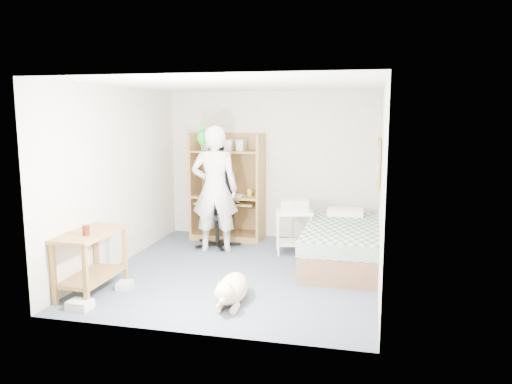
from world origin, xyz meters
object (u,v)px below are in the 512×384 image
person (215,189)px  bed (342,245)px  office_chair (218,220)px  side_desk (91,253)px  computer_hutch (228,191)px  dog (232,289)px  printer_cart (294,225)px

person → bed: bearing=161.5°
office_chair → side_desk: bearing=-119.2°
computer_hutch → bed: size_ratio=0.89×
dog → computer_hutch: bearing=104.1°
bed → person: (-1.97, 0.28, 0.69)m
office_chair → dog: office_chair is taller
computer_hutch → printer_cart: (1.24, -0.69, -0.38)m
printer_cart → computer_hutch: bearing=137.6°
side_desk → person: (0.88, 2.09, 0.48)m
person → printer_cart: (1.21, 0.15, -0.54)m
computer_hutch → bed: computer_hutch is taller
dog → printer_cart: printer_cart is taller
bed → person: person is taller
computer_hutch → bed: (2.00, -1.12, -0.53)m
bed → side_desk: bearing=-147.5°
person → dog: size_ratio=1.91×
dog → side_desk: bearing=179.0°
computer_hutch → printer_cart: computer_hutch is taller
office_chair → person: person is taller
person → dog: bearing=102.1°
dog → printer_cart: (0.37, 2.19, 0.27)m
side_desk → printer_cart: 3.07m
side_desk → person: person is taller
bed → person: size_ratio=1.03×
bed → dog: (-1.12, -1.76, -0.12)m
person → dog: (0.85, -2.04, -0.81)m
office_chair → dog: 2.54m
dog → bed: bearing=54.7°
computer_hutch → office_chair: 0.67m
bed → side_desk: size_ratio=2.02×
office_chair → printer_cart: 1.29m
bed → side_desk: side_desk is taller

